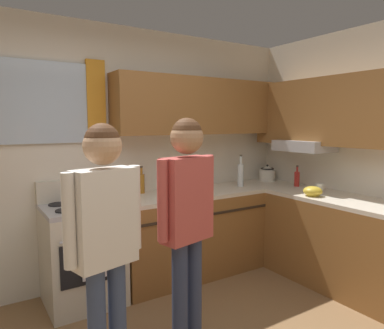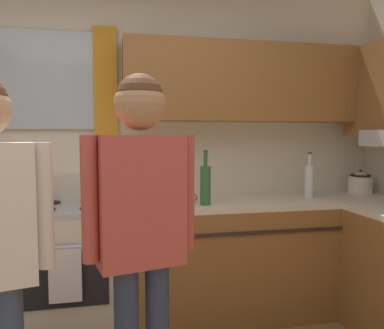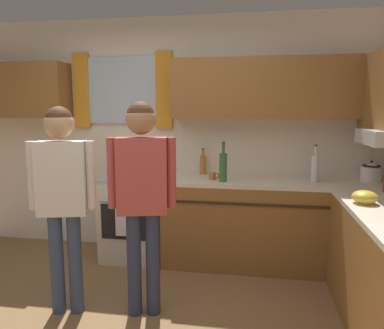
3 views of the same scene
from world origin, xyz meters
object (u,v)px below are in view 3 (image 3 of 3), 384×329
(bottle_tall_clear, at_px, (315,168))
(bottle_oil_amber, at_px, (203,164))
(cup_terracotta, at_px, (213,176))
(adult_in_plaid, at_px, (142,184))
(bottle_wine_green, at_px, (223,166))
(stovetop_kettle, at_px, (371,172))
(adult_left, at_px, (62,186))
(mixing_bowl, at_px, (365,197))
(stove_oven, at_px, (136,215))

(bottle_tall_clear, distance_m, bottle_oil_amber, 1.17)
(cup_terracotta, bearing_deg, adult_in_plaid, -111.92)
(bottle_wine_green, height_order, adult_in_plaid, adult_in_plaid)
(stovetop_kettle, relative_size, adult_in_plaid, 0.16)
(bottle_oil_amber, bearing_deg, bottle_wine_green, -56.24)
(bottle_oil_amber, xyz_separation_m, adult_left, (-0.89, -1.43, 0.02))
(mixing_bowl, xyz_separation_m, adult_left, (-2.28, -0.36, 0.08))
(adult_in_plaid, bearing_deg, stove_oven, 110.75)
(bottle_wine_green, height_order, stovetop_kettle, bottle_wine_green)
(bottle_wine_green, distance_m, cup_terracotta, 0.17)
(bottle_tall_clear, bearing_deg, stovetop_kettle, 13.35)
(bottle_oil_amber, height_order, cup_terracotta, bottle_oil_amber)
(bottle_wine_green, height_order, adult_left, adult_left)
(bottle_tall_clear, relative_size, adult_left, 0.22)
(bottle_tall_clear, xyz_separation_m, adult_in_plaid, (-1.42, -1.10, 0.01))
(bottle_tall_clear, bearing_deg, mixing_bowl, -73.28)
(bottle_oil_amber, height_order, adult_left, adult_left)
(stovetop_kettle, relative_size, adult_left, 0.17)
(stovetop_kettle, height_order, mixing_bowl, stovetop_kettle)
(stove_oven, relative_size, mixing_bowl, 5.81)
(bottle_tall_clear, bearing_deg, adult_left, -149.80)
(stove_oven, height_order, cup_terracotta, stove_oven)
(adult_left, bearing_deg, cup_terracotta, 47.41)
(mixing_bowl, bearing_deg, bottle_oil_amber, 142.43)
(stovetop_kettle, distance_m, mixing_bowl, 1.01)
(stove_oven, height_order, stovetop_kettle, stovetop_kettle)
(bottle_oil_amber, bearing_deg, adult_left, -121.85)
(stovetop_kettle, bearing_deg, bottle_wine_green, -169.50)
(stove_oven, height_order, bottle_wine_green, bottle_wine_green)
(bottle_tall_clear, distance_m, bottle_wine_green, 0.90)
(bottle_tall_clear, distance_m, cup_terracotta, 1.01)
(bottle_oil_amber, relative_size, mixing_bowl, 1.51)
(bottle_wine_green, distance_m, mixing_bowl, 1.33)
(cup_terracotta, relative_size, adult_left, 0.07)
(bottle_oil_amber, height_order, mixing_bowl, bottle_oil_amber)
(bottle_tall_clear, xyz_separation_m, stovetop_kettle, (0.56, 0.13, -0.05))
(bottle_tall_clear, height_order, cup_terracotta, bottle_tall_clear)
(stove_oven, xyz_separation_m, bottle_tall_clear, (1.84, -0.02, 0.57))
(stove_oven, distance_m, bottle_oil_amber, 0.91)
(mixing_bowl, relative_size, adult_left, 0.12)
(bottle_oil_amber, distance_m, cup_terracotta, 0.34)
(stove_oven, bearing_deg, adult_left, -98.85)
(stove_oven, height_order, mixing_bowl, stove_oven)
(bottle_oil_amber, bearing_deg, cup_terracotta, -64.78)
(stove_oven, height_order, bottle_tall_clear, bottle_tall_clear)
(bottle_oil_amber, distance_m, bottle_wine_green, 0.46)
(stovetop_kettle, height_order, adult_left, adult_left)
(stove_oven, xyz_separation_m, adult_left, (-0.19, -1.20, 0.56))
(bottle_wine_green, xyz_separation_m, adult_left, (-1.14, -1.04, -0.02))
(adult_left, height_order, adult_in_plaid, adult_in_plaid)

